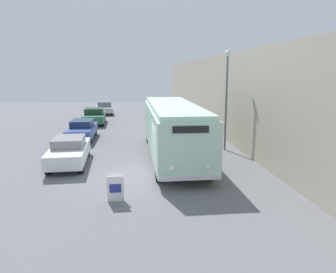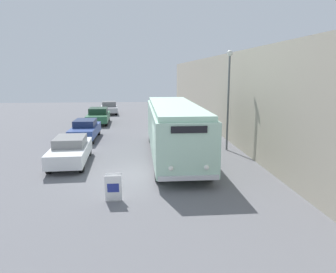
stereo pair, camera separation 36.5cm
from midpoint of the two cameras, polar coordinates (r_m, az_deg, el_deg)
name	(u,v)px [view 1 (the left image)]	position (r m, az deg, el deg)	size (l,w,h in m)	color
ground_plane	(143,175)	(15.93, -5.11, -6.63)	(80.00, 80.00, 0.00)	slate
building_wall_right	(219,95)	(26.11, 8.53, 7.13)	(0.30, 60.00, 6.19)	#B2A893
vintage_bus	(173,127)	(18.78, 0.31, 1.59)	(2.68, 11.41, 3.08)	black
sign_board	(116,188)	(12.76, -9.95, -8.90)	(0.63, 0.39, 1.05)	gray
streetlamp	(227,86)	(20.66, 9.69, 8.65)	(0.36, 0.36, 6.16)	#595E60
parked_car_near	(69,151)	(18.25, -17.39, -2.38)	(1.98, 4.79, 1.46)	black
parked_car_mid	(82,130)	(24.71, -15.12, 1.17)	(1.77, 4.67, 1.45)	black
parked_car_far	(94,116)	(32.04, -13.04, 3.51)	(2.08, 4.70, 1.52)	black
parked_car_distant	(104,108)	(39.66, -11.30, 4.92)	(2.28, 4.38, 1.47)	black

